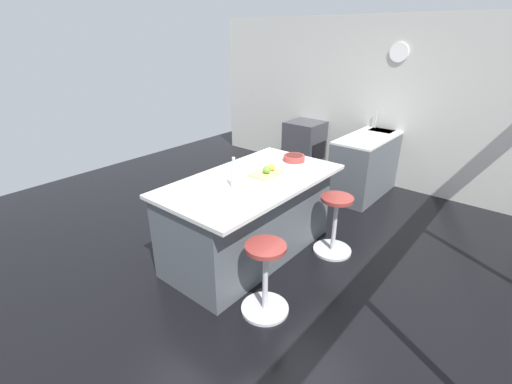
{
  "coord_description": "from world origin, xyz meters",
  "views": [
    {
      "loc": [
        2.9,
        2.48,
        2.35
      ],
      "look_at": [
        0.22,
        0.25,
        0.8
      ],
      "focal_mm": 25.24,
      "sensor_mm": 36.0,
      "label": 1
    }
  ],
  "objects_px": {
    "oven_range": "(304,146)",
    "kitchen_island": "(249,216)",
    "fruit_bowl": "(294,158)",
    "stool_by_window": "(334,227)",
    "apple_green": "(267,170)",
    "apple_yellow": "(272,167)",
    "stool_middle": "(265,281)",
    "cutting_board": "(266,173)",
    "water_bottle": "(234,176)"
  },
  "relations": [
    {
      "from": "oven_range",
      "to": "kitchen_island",
      "type": "distance_m",
      "value": 2.93
    },
    {
      "from": "kitchen_island",
      "to": "fruit_bowl",
      "type": "xyz_separation_m",
      "value": [
        -0.75,
        0.06,
        0.5
      ]
    },
    {
      "from": "stool_by_window",
      "to": "kitchen_island",
      "type": "bearing_deg",
      "value": -49.07
    },
    {
      "from": "kitchen_island",
      "to": "fruit_bowl",
      "type": "distance_m",
      "value": 0.91
    },
    {
      "from": "apple_green",
      "to": "oven_range",
      "type": "bearing_deg",
      "value": -156.12
    },
    {
      "from": "kitchen_island",
      "to": "apple_yellow",
      "type": "height_order",
      "value": "apple_yellow"
    },
    {
      "from": "apple_green",
      "to": "fruit_bowl",
      "type": "relative_size",
      "value": 0.34
    },
    {
      "from": "kitchen_island",
      "to": "stool_middle",
      "type": "relative_size",
      "value": 2.87
    },
    {
      "from": "cutting_board",
      "to": "water_bottle",
      "type": "height_order",
      "value": "water_bottle"
    },
    {
      "from": "kitchen_island",
      "to": "water_bottle",
      "type": "xyz_separation_m",
      "value": [
        0.29,
        0.06,
        0.59
      ]
    },
    {
      "from": "kitchen_island",
      "to": "stool_by_window",
      "type": "height_order",
      "value": "kitchen_island"
    },
    {
      "from": "oven_range",
      "to": "water_bottle",
      "type": "bearing_deg",
      "value": 19.84
    },
    {
      "from": "stool_by_window",
      "to": "water_bottle",
      "type": "distance_m",
      "value": 1.36
    },
    {
      "from": "oven_range",
      "to": "water_bottle",
      "type": "distance_m",
      "value": 3.28
    },
    {
      "from": "cutting_board",
      "to": "apple_green",
      "type": "xyz_separation_m",
      "value": [
        0.01,
        0.02,
        0.05
      ]
    },
    {
      "from": "apple_green",
      "to": "apple_yellow",
      "type": "distance_m",
      "value": 0.1
    },
    {
      "from": "stool_middle",
      "to": "water_bottle",
      "type": "xyz_separation_m",
      "value": [
        -0.34,
        -0.67,
        0.73
      ]
    },
    {
      "from": "oven_range",
      "to": "kitchen_island",
      "type": "xyz_separation_m",
      "value": [
        2.75,
        1.04,
        0.02
      ]
    },
    {
      "from": "fruit_bowl",
      "to": "oven_range",
      "type": "bearing_deg",
      "value": -151.09
    },
    {
      "from": "apple_green",
      "to": "apple_yellow",
      "type": "bearing_deg",
      "value": -172.69
    },
    {
      "from": "stool_middle",
      "to": "fruit_bowl",
      "type": "distance_m",
      "value": 1.67
    },
    {
      "from": "stool_middle",
      "to": "kitchen_island",
      "type": "bearing_deg",
      "value": -130.93
    },
    {
      "from": "stool_by_window",
      "to": "apple_yellow",
      "type": "bearing_deg",
      "value": -61.43
    },
    {
      "from": "kitchen_island",
      "to": "stool_middle",
      "type": "distance_m",
      "value": 0.98
    },
    {
      "from": "apple_green",
      "to": "fruit_bowl",
      "type": "height_order",
      "value": "apple_green"
    },
    {
      "from": "apple_yellow",
      "to": "kitchen_island",
      "type": "bearing_deg",
      "value": -16.85
    },
    {
      "from": "oven_range",
      "to": "apple_yellow",
      "type": "height_order",
      "value": "apple_yellow"
    },
    {
      "from": "stool_by_window",
      "to": "oven_range",
      "type": "bearing_deg",
      "value": -140.08
    },
    {
      "from": "water_bottle",
      "to": "stool_middle",
      "type": "bearing_deg",
      "value": 63.01
    },
    {
      "from": "stool_by_window",
      "to": "fruit_bowl",
      "type": "relative_size",
      "value": 2.74
    },
    {
      "from": "cutting_board",
      "to": "water_bottle",
      "type": "distance_m",
      "value": 0.5
    },
    {
      "from": "water_bottle",
      "to": "fruit_bowl",
      "type": "height_order",
      "value": "water_bottle"
    },
    {
      "from": "kitchen_island",
      "to": "cutting_board",
      "type": "height_order",
      "value": "cutting_board"
    },
    {
      "from": "apple_green",
      "to": "fruit_bowl",
      "type": "bearing_deg",
      "value": -176.35
    },
    {
      "from": "apple_green",
      "to": "water_bottle",
      "type": "distance_m",
      "value": 0.47
    },
    {
      "from": "apple_yellow",
      "to": "water_bottle",
      "type": "distance_m",
      "value": 0.58
    },
    {
      "from": "kitchen_island",
      "to": "cutting_board",
      "type": "relative_size",
      "value": 5.58
    },
    {
      "from": "oven_range",
      "to": "cutting_board",
      "type": "distance_m",
      "value": 2.83
    },
    {
      "from": "stool_by_window",
      "to": "stool_middle",
      "type": "xyz_separation_m",
      "value": [
        1.27,
        0.0,
        0.0
      ]
    },
    {
      "from": "apple_green",
      "to": "cutting_board",
      "type": "bearing_deg",
      "value": -126.73
    },
    {
      "from": "stool_by_window",
      "to": "water_bottle",
      "type": "bearing_deg",
      "value": -36.05
    },
    {
      "from": "kitchen_island",
      "to": "apple_green",
      "type": "relative_size",
      "value": 23.33
    },
    {
      "from": "kitchen_island",
      "to": "apple_green",
      "type": "height_order",
      "value": "apple_green"
    },
    {
      "from": "cutting_board",
      "to": "water_bottle",
      "type": "xyz_separation_m",
      "value": [
        0.48,
        -0.02,
        0.11
      ]
    },
    {
      "from": "stool_middle",
      "to": "apple_green",
      "type": "relative_size",
      "value": 8.11
    },
    {
      "from": "stool_middle",
      "to": "apple_yellow",
      "type": "relative_size",
      "value": 9.02
    },
    {
      "from": "stool_middle",
      "to": "cutting_board",
      "type": "distance_m",
      "value": 1.22
    },
    {
      "from": "oven_range",
      "to": "stool_middle",
      "type": "distance_m",
      "value": 3.81
    },
    {
      "from": "water_bottle",
      "to": "fruit_bowl",
      "type": "bearing_deg",
      "value": 179.76
    },
    {
      "from": "fruit_bowl",
      "to": "cutting_board",
      "type": "bearing_deg",
      "value": 1.71
    }
  ]
}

